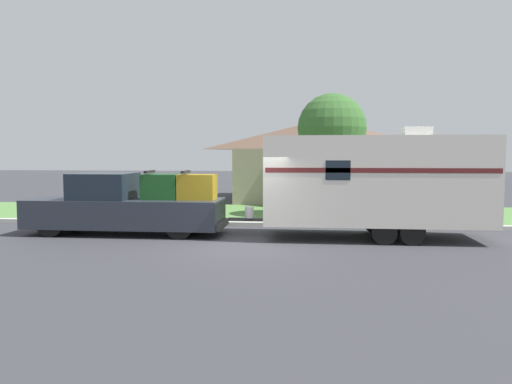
% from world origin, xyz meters
% --- Properties ---
extents(ground_plane, '(120.00, 120.00, 0.00)m').
position_xyz_m(ground_plane, '(0.00, 0.00, 0.00)').
color(ground_plane, '#38383D').
extents(curb_strip, '(80.00, 0.30, 0.14)m').
position_xyz_m(curb_strip, '(0.00, 3.75, 0.07)').
color(curb_strip, beige).
rests_on(curb_strip, ground_plane).
extents(lawn_strip, '(80.00, 7.00, 0.03)m').
position_xyz_m(lawn_strip, '(0.00, 7.40, 0.01)').
color(lawn_strip, '#568442').
rests_on(lawn_strip, ground_plane).
extents(house_across_street, '(9.79, 8.16, 4.51)m').
position_xyz_m(house_across_street, '(2.55, 14.61, 2.34)').
color(house_across_street, gray).
rests_on(house_across_street, ground_plane).
extents(pickup_truck, '(6.37, 1.91, 2.06)m').
position_xyz_m(pickup_truck, '(-4.00, 1.54, 0.90)').
color(pickup_truck, black).
rests_on(pickup_truck, ground_plane).
extents(travel_trailer, '(7.86, 2.47, 3.40)m').
position_xyz_m(travel_trailer, '(3.86, 1.54, 1.79)').
color(travel_trailer, black).
rests_on(travel_trailer, ground_plane).
extents(mailbox, '(0.48, 0.20, 1.37)m').
position_xyz_m(mailbox, '(0.93, 4.45, 1.05)').
color(mailbox, brown).
rests_on(mailbox, ground_plane).
extents(tree_in_yard, '(2.82, 2.82, 5.06)m').
position_xyz_m(tree_in_yard, '(2.77, 6.88, 3.64)').
color(tree_in_yard, brown).
rests_on(tree_in_yard, ground_plane).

